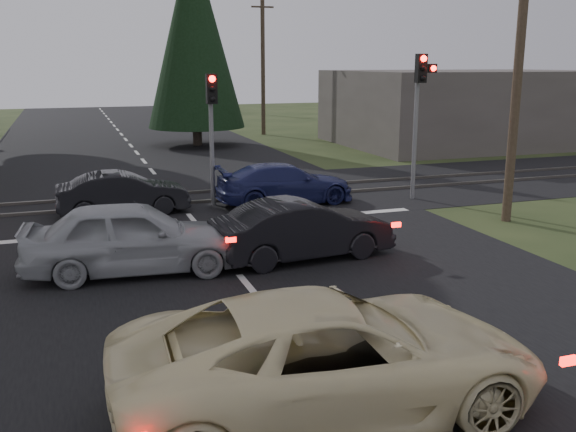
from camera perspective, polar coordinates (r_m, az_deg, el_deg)
name	(u,v)px	position (r m, az deg, el deg)	size (l,w,h in m)	color
ground	(300,348)	(10.43, 1.06, -11.63)	(120.00, 120.00, 0.00)	#263317
road	(187,213)	(19.65, -8.98, 0.31)	(14.00, 100.00, 0.01)	black
rail_corridor	(176,199)	(21.58, -9.93, 1.46)	(120.00, 8.00, 0.01)	black
stop_line	(199,226)	(17.93, -7.96, -0.91)	(13.00, 0.35, 0.00)	silver
rail_near	(180,203)	(20.80, -9.58, 1.14)	(120.00, 0.12, 0.10)	#59544C
rail_far	(172,194)	(22.35, -10.27, 1.97)	(120.00, 0.12, 0.10)	#59544C
traffic_signal_right	(420,98)	(21.32, 11.65, 10.22)	(0.68, 0.48, 4.70)	slate
traffic_signal_center	(212,117)	(20.07, -6.79, 8.75)	(0.32, 0.48, 4.10)	slate
utility_pole_near	(520,51)	(18.96, 19.90, 13.61)	(1.80, 0.26, 9.00)	#4C3D2D
utility_pole_mid	(263,58)	(40.61, -2.25, 13.89)	(1.80, 0.26, 9.00)	#4C3D2D
utility_pole_far	(189,59)	(64.94, -8.83, 13.59)	(1.80, 0.26, 9.00)	#4C3D2D
conifer_tree	(194,32)	(35.55, -8.36, 15.87)	(5.20, 5.20, 11.00)	#473D33
building_right	(468,107)	(37.56, 15.72, 9.28)	(14.00, 10.00, 4.00)	#59514C
cream_coupe	(330,355)	(8.42, 3.79, -12.26)	(2.57, 5.58, 1.55)	beige
dark_hatchback	(303,230)	(14.74, 1.33, -1.23)	(1.45, 4.17, 1.37)	black
silver_car	(133,237)	(14.12, -13.63, -1.85)	(1.86, 4.61, 1.57)	#999CA0
blue_sedan	(285,184)	(20.56, -0.28, 2.88)	(1.81, 4.45, 1.29)	#1A1F50
dark_car_far	(123,193)	(19.73, -14.44, 1.96)	(1.34, 3.83, 1.26)	black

